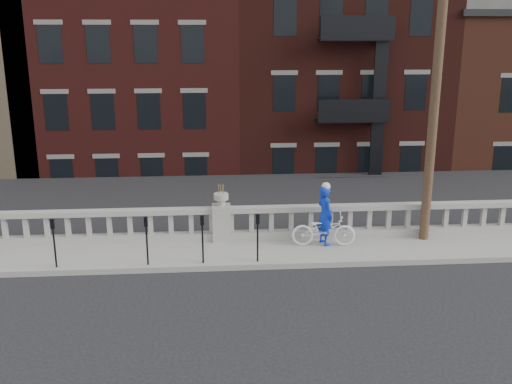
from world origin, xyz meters
TOP-DOWN VIEW (x-y plane):
  - ground at (0.00, 0.00)m, footprint 120.00×120.00m
  - sidewalk at (0.00, 3.00)m, footprint 32.00×2.20m
  - balustrade at (0.00, 3.95)m, footprint 28.00×0.34m
  - planter_pedestal at (0.00, 3.95)m, footprint 0.55×0.55m
  - lower_level at (0.56, 23.04)m, footprint 80.00×44.00m
  - utility_pole at (6.20, 3.60)m, footprint 1.60×0.28m
  - parking_meter_a at (-4.49, 2.15)m, footprint 0.10×0.09m
  - parking_meter_b at (-2.04, 2.15)m, footprint 0.10×0.09m
  - parking_meter_c at (-0.54, 2.15)m, footprint 0.10×0.09m
  - parking_meter_d at (0.96, 2.15)m, footprint 0.10×0.09m
  - bicycle at (3.00, 3.25)m, footprint 1.93×0.83m
  - cyclist at (3.06, 3.38)m, footprint 0.63×0.76m

SIDE VIEW (x-z plane):
  - ground at x=0.00m, z-range 0.00..0.00m
  - sidewalk at x=0.00m, z-range 0.00..0.15m
  - balustrade at x=0.00m, z-range 0.13..1.16m
  - bicycle at x=3.00m, z-range 0.15..1.13m
  - planter_pedestal at x=0.00m, z-range -0.05..1.71m
  - parking_meter_a at x=-4.49m, z-range 0.32..1.68m
  - parking_meter_b at x=-2.04m, z-range 0.32..1.68m
  - parking_meter_c at x=-0.54m, z-range 0.32..1.68m
  - parking_meter_d at x=0.96m, z-range 0.32..1.68m
  - cyclist at x=3.06m, z-range 0.15..1.94m
  - lower_level at x=0.56m, z-range -7.77..13.03m
  - utility_pole at x=6.20m, z-range 0.24..10.24m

